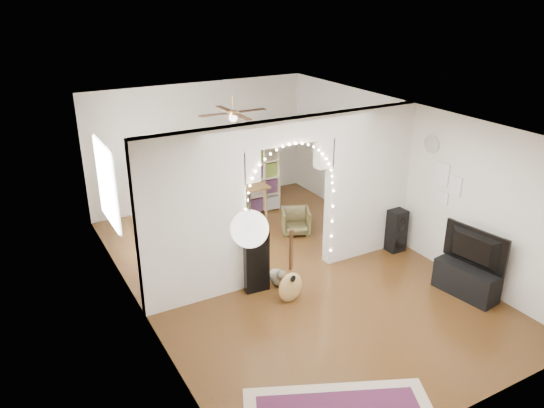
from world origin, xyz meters
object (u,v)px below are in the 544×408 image
acoustic_guitar (291,276)px  dining_chair_right (296,221)px  dining_table (236,190)px  dining_chair_left (213,231)px  media_console (466,280)px  floor_speaker (396,231)px  bookcase (246,180)px

acoustic_guitar → dining_chair_right: bearing=36.0°
acoustic_guitar → dining_table: size_ratio=0.84×
dining_chair_left → dining_chair_right: bearing=-36.8°
media_console → dining_table: bearing=105.1°
dining_chair_right → acoustic_guitar: bearing=-98.6°
acoustic_guitar → dining_chair_left: (-0.22, 2.50, -0.22)m
floor_speaker → media_console: size_ratio=0.80×
dining_table → acoustic_guitar: bearing=-104.7°
acoustic_guitar → dining_table: (0.63, 3.22, 0.22)m
floor_speaker → dining_chair_right: floor_speaker is taller
media_console → bookcase: 4.92m
media_console → acoustic_guitar: bearing=146.7°
floor_speaker → media_console: 1.73m
acoustic_guitar → dining_chair_left: bearing=74.4°
dining_table → dining_chair_right: 1.43m
bookcase → dining_chair_right: (0.42, -1.36, -0.52)m
dining_chair_right → bookcase: bearing=132.1°
floor_speaker → dining_table: 3.34m
dining_chair_left → dining_chair_right: 1.65m
media_console → bookcase: (-1.58, 4.63, 0.52)m
dining_table → bookcase: bearing=30.8°
dining_chair_left → dining_chair_right: dining_chair_right is taller
acoustic_guitar → media_console: bearing=-45.5°
acoustic_guitar → dining_table: acoustic_guitar is taller
bookcase → dining_chair_right: size_ratio=2.78×
media_console → bookcase: bookcase is taller
bookcase → dining_chair_left: bearing=-163.7°
acoustic_guitar → dining_table: 3.29m
bookcase → floor_speaker: bearing=-83.0°
floor_speaker → media_console: (-0.06, -1.72, -0.15)m
dining_table → dining_chair_left: (-0.85, -0.72, -0.44)m
floor_speaker → bookcase: size_ratio=0.52×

